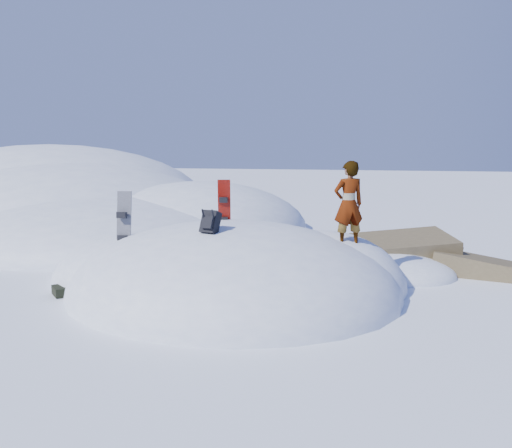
% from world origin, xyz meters
% --- Properties ---
extents(ground, '(120.00, 120.00, 0.00)m').
position_xyz_m(ground, '(0.00, 0.00, 0.00)').
color(ground, white).
rests_on(ground, ground).
extents(snow_mound, '(8.00, 6.00, 3.00)m').
position_xyz_m(snow_mound, '(-0.17, 0.24, 0.00)').
color(snow_mound, white).
rests_on(snow_mound, ground).
extents(snow_ridge, '(21.50, 18.50, 6.40)m').
position_xyz_m(snow_ridge, '(-10.43, 9.85, 0.00)').
color(snow_ridge, white).
rests_on(snow_ridge, ground).
extents(rock_outcrop, '(4.68, 4.41, 1.68)m').
position_xyz_m(rock_outcrop, '(3.72, 3.01, 0.01)').
color(rock_outcrop, brown).
rests_on(rock_outcrop, ground).
extents(snowboard_red, '(0.32, 0.28, 1.46)m').
position_xyz_m(snowboard_red, '(-0.32, 0.52, 1.64)').
color(snowboard_red, red).
rests_on(snowboard_red, snow_mound).
extents(snowboard_dark, '(0.35, 0.31, 1.71)m').
position_xyz_m(snowboard_dark, '(-2.49, 0.03, 1.25)').
color(snowboard_dark, black).
rests_on(snowboard_dark, snow_mound).
extents(backpack, '(0.39, 0.46, 0.52)m').
position_xyz_m(backpack, '(-0.16, -0.88, 1.62)').
color(backpack, black).
rests_on(backpack, snow_mound).
extents(gear_pile, '(0.91, 0.81, 0.24)m').
position_xyz_m(gear_pile, '(-3.18, -0.90, 0.12)').
color(gear_pile, black).
rests_on(gear_pile, ground).
extents(person, '(0.76, 0.68, 1.75)m').
position_xyz_m(person, '(2.35, 0.40, 1.89)').
color(person, slate).
rests_on(person, snow_mound).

